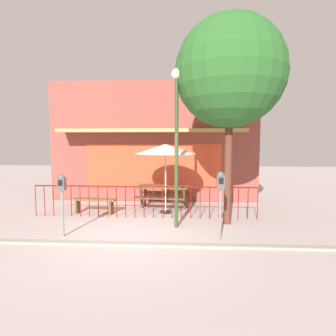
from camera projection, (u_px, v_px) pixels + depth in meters
name	position (u px, v px, depth m)	size (l,w,h in m)	color
ground	(134.00, 236.00, 6.92)	(40.00, 40.00, 0.00)	#B1A09F
pub_storefront	(153.00, 141.00, 11.02)	(8.04, 1.36, 4.61)	#572316
patio_fence_front	(144.00, 196.00, 8.55)	(6.78, 0.04, 0.97)	maroon
picnic_table_left	(164.00, 190.00, 9.85)	(1.93, 1.53, 0.79)	brown
patio_umbrella	(166.00, 149.00, 8.98)	(1.95, 1.95, 2.23)	black
patio_bench	(94.00, 202.00, 9.10)	(1.42, 0.41, 0.48)	brown
parking_meter_near	(62.00, 189.00, 6.81)	(0.18, 0.17, 1.52)	gray
parking_meter_far	(221.00, 187.00, 6.55)	(0.18, 0.17, 1.61)	gray
street_tree	(230.00, 73.00, 7.60)	(2.98, 2.98, 5.64)	#542E20
street_lamp	(177.00, 126.00, 7.40)	(0.28, 0.28, 4.17)	#2F4426
curb_edge	(129.00, 245.00, 6.32)	(11.25, 0.20, 0.11)	gray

